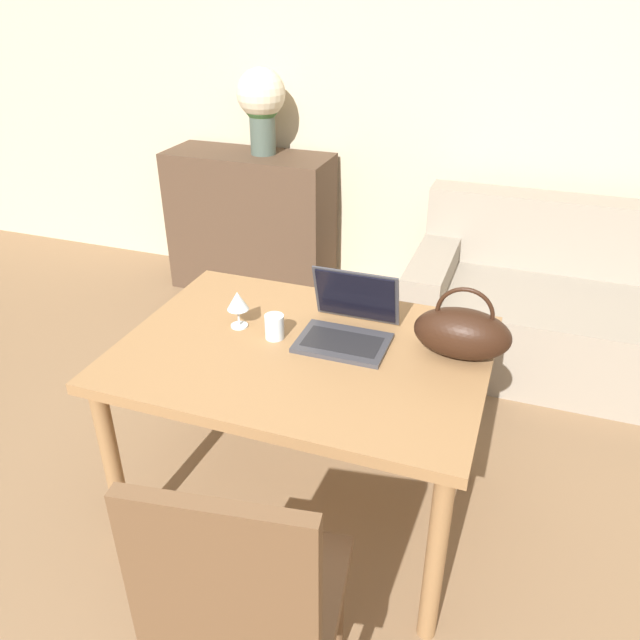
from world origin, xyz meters
The scene contains 10 objects.
wall_back centered at (0.00, 2.66, 1.35)m, with size 10.00×0.06×2.70m.
dining_table centered at (0.01, 0.66, 0.64)m, with size 1.24×0.90×0.72m.
chair centered at (0.18, -0.18, 0.54)m, with size 0.50×0.50×0.97m.
couch centered at (1.08, 2.11, 0.28)m, with size 1.92×0.84×0.82m.
sideboard centered at (-1.02, 2.39, 0.44)m, with size 1.03×0.40×0.89m.
laptop centered at (0.13, 0.80, 0.78)m, with size 0.31×0.29×0.22m.
drinking_glass centered at (-0.11, 0.69, 0.77)m, with size 0.07×0.07×0.09m.
wine_glass centered at (-0.26, 0.72, 0.82)m, with size 0.08×0.08×0.14m.
handbag centered at (0.52, 0.79, 0.81)m, with size 0.32×0.17×0.25m.
flower_vase centered at (-0.92, 2.42, 1.19)m, with size 0.28×0.28×0.49m.
Camera 1 is at (0.67, -1.02, 1.84)m, focal length 35.00 mm.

